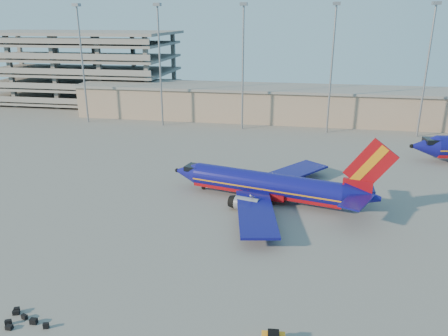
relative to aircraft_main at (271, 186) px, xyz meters
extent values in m
plane|color=slate|center=(-5.30, -3.37, -2.36)|extent=(220.00, 220.00, 0.00)
cube|color=gray|center=(4.70, 54.63, 1.64)|extent=(120.00, 15.00, 8.00)
cube|color=slate|center=(4.70, 54.63, 5.84)|extent=(122.00, 16.00, 0.60)
cube|color=slate|center=(-67.30, 70.63, -1.36)|extent=(60.00, 30.00, 0.70)
cube|color=slate|center=(-67.30, 70.63, 2.84)|extent=(60.00, 30.00, 0.70)
cube|color=slate|center=(-67.30, 70.63, 7.04)|extent=(60.00, 30.00, 0.70)
cube|color=slate|center=(-67.30, 70.63, 11.24)|extent=(60.00, 30.00, 0.70)
cube|color=slate|center=(-67.30, 70.63, 15.44)|extent=(60.00, 30.00, 0.70)
cube|color=slate|center=(-67.30, 70.63, 18.64)|extent=(62.00, 32.00, 0.80)
cube|color=slate|center=(-67.30, 83.63, 8.14)|extent=(1.20, 1.20, 21.00)
cylinder|color=gray|center=(-50.30, 42.63, 11.64)|extent=(0.44, 0.44, 28.00)
cube|color=gray|center=(-50.30, 42.63, 25.94)|extent=(1.60, 1.60, 0.70)
cylinder|color=gray|center=(-30.30, 42.63, 11.64)|extent=(0.44, 0.44, 28.00)
cube|color=gray|center=(-30.30, 42.63, 25.94)|extent=(1.60, 1.60, 0.70)
cylinder|color=gray|center=(-10.30, 42.63, 11.64)|extent=(0.44, 0.44, 28.00)
cube|color=gray|center=(-10.30, 42.63, 25.94)|extent=(1.60, 1.60, 0.70)
cylinder|color=gray|center=(9.70, 42.63, 11.64)|extent=(0.44, 0.44, 28.00)
cube|color=gray|center=(9.70, 42.63, 25.94)|extent=(1.60, 1.60, 0.70)
cylinder|color=gray|center=(29.70, 42.63, 11.64)|extent=(0.44, 0.44, 28.00)
cube|color=gray|center=(29.70, 42.63, 25.94)|extent=(1.60, 1.60, 0.70)
cylinder|color=navy|center=(-0.76, 0.18, 0.15)|extent=(22.51, 8.49, 3.44)
cube|color=maroon|center=(-0.76, 0.18, -0.73)|extent=(22.36, 7.85, 1.21)
cube|color=orange|center=(-0.76, 0.18, -0.08)|extent=(22.51, 8.52, 0.20)
cone|color=navy|center=(-13.52, 3.20, 0.15)|extent=(4.59, 4.25, 3.44)
cube|color=black|center=(-12.34, 2.92, 1.03)|extent=(2.73, 2.87, 0.74)
cone|color=navy|center=(12.45, -2.95, 0.47)|extent=(5.50, 4.46, 3.44)
cube|color=maroon|center=(11.72, -2.78, 1.73)|extent=(3.92, 1.40, 2.05)
cube|color=maroon|center=(12.99, -3.07, 4.98)|extent=(6.71, 1.86, 7.42)
cube|color=orange|center=(12.81, -3.03, 4.98)|extent=(4.51, 1.43, 5.82)
cube|color=navy|center=(12.81, 0.22, 0.99)|extent=(2.93, 6.01, 0.20)
cube|color=navy|center=(11.36, -5.94, 0.99)|extent=(5.07, 6.57, 0.20)
cube|color=navy|center=(2.48, 7.82, -0.69)|extent=(12.43, 14.28, 0.33)
cube|color=navy|center=(-1.29, -8.10, -0.69)|extent=(7.24, 15.02, 0.33)
cube|color=maroon|center=(-0.31, 0.07, -1.11)|extent=(6.26, 4.81, 0.93)
cylinder|color=gray|center=(-0.73, 5.14, -1.29)|extent=(3.71, 2.67, 1.95)
cylinder|color=gray|center=(-2.96, -4.27, -1.29)|extent=(3.71, 2.67, 1.95)
cylinder|color=gray|center=(-10.71, 2.54, -1.85)|extent=(0.27, 0.27, 1.02)
cylinder|color=black|center=(-10.71, 2.54, -2.06)|extent=(0.63, 0.36, 0.60)
cylinder|color=black|center=(1.15, 2.21, -1.97)|extent=(0.88, 0.68, 0.78)
cylinder|color=black|center=(0.04, -2.49, -1.97)|extent=(0.88, 0.68, 0.78)
cone|color=navy|center=(26.23, 23.34, 0.65)|extent=(5.21, 4.73, 4.13)
cube|color=black|center=(27.66, 23.54, 1.71)|extent=(3.05, 3.24, 0.89)
cube|color=black|center=(2.62, -30.20, -1.12)|extent=(1.00, 1.09, 0.32)
cube|color=black|center=(-20.50, -31.61, -2.13)|extent=(0.60, 0.48, 0.47)
cube|color=black|center=(-20.03, -32.14, -2.17)|extent=(0.56, 0.42, 0.37)
cube|color=black|center=(-16.95, -31.46, -2.10)|extent=(0.54, 0.41, 0.53)
cube|color=black|center=(-20.76, -30.00, -2.09)|extent=(0.55, 0.48, 0.54)
cube|color=black|center=(-19.56, -30.66, -2.15)|extent=(0.64, 0.49, 0.43)
cube|color=black|center=(-18.36, -31.10, -2.11)|extent=(0.64, 0.46, 0.50)
cube|color=black|center=(-20.66, -30.26, -2.15)|extent=(0.66, 0.47, 0.42)
camera|label=1|loc=(3.87, -59.43, 23.25)|focal=35.00mm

